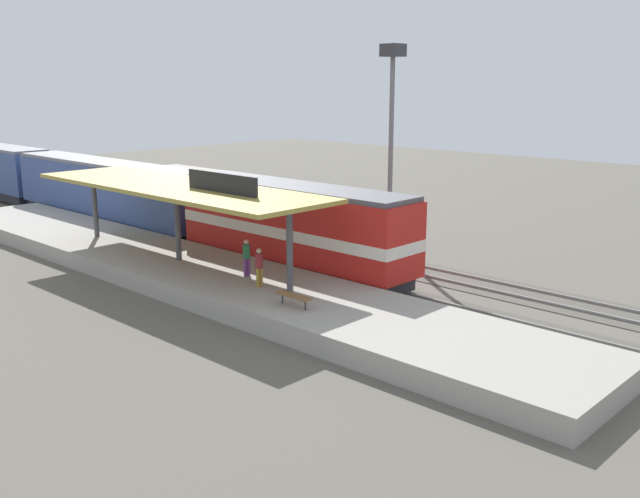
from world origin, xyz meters
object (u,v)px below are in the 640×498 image
object	(u,v)px
person_walking	(259,265)
freight_car	(212,198)
platform_bench	(294,296)
locomotive	(293,227)
light_mast	(392,104)
person_waiting	(247,256)
passenger_carriage_front	(108,192)

from	to	relation	value
person_walking	freight_car	bearing A→B (deg)	58.20
platform_bench	person_walking	bearing A→B (deg)	72.31
freight_car	locomotive	bearing A→B (deg)	-110.20
platform_bench	light_mast	size ratio (longest dim) A/B	0.15
person_walking	person_waiting	bearing A→B (deg)	65.92
person_waiting	person_walking	size ratio (longest dim) A/B	1.00
freight_car	person_walking	size ratio (longest dim) A/B	7.02
locomotive	light_mast	world-z (taller)	light_mast
light_mast	person_walking	size ratio (longest dim) A/B	6.84
platform_bench	freight_car	bearing A→B (deg)	60.36
platform_bench	person_walking	xyz separation A→B (m)	(1.00, 3.15, 0.51)
light_mast	person_walking	distance (m)	14.65
platform_bench	person_walking	size ratio (longest dim) A/B	0.99
passenger_carriage_front	freight_car	bearing A→B (deg)	-50.07
freight_car	person_waiting	world-z (taller)	freight_car
locomotive	freight_car	world-z (taller)	locomotive
freight_car	platform_bench	bearing A→B (deg)	-119.64
platform_bench	locomotive	distance (m)	8.64
light_mast	person_walking	world-z (taller)	light_mast
person_walking	light_mast	bearing A→B (deg)	12.47
freight_car	person_walking	world-z (taller)	freight_car
freight_car	light_mast	bearing A→B (deg)	-75.80
freight_car	person_waiting	distance (m)	16.34
passenger_carriage_front	light_mast	size ratio (longest dim) A/B	1.71
passenger_carriage_front	light_mast	world-z (taller)	light_mast
freight_car	light_mast	xyz separation A→B (m)	(3.20, -12.65, 6.43)
locomotive	freight_car	size ratio (longest dim) A/B	1.20
locomotive	person_waiting	bearing A→B (deg)	-163.57
platform_bench	freight_car	distance (m)	21.44
freight_car	person_waiting	bearing A→B (deg)	-122.69
freight_car	light_mast	size ratio (longest dim) A/B	1.03
platform_bench	light_mast	bearing A→B (deg)	23.42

